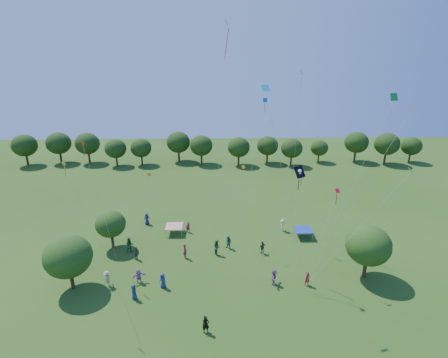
% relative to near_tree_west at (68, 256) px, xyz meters
% --- Properties ---
extents(near_tree_west, '(4.67, 4.67, 5.82)m').
position_rel_near_tree_west_xyz_m(near_tree_west, '(0.00, 0.00, 0.00)').
color(near_tree_west, '#422B19').
rests_on(near_tree_west, ground).
extents(near_tree_north, '(3.61, 3.61, 4.83)m').
position_rel_near_tree_west_xyz_m(near_tree_north, '(1.88, 7.95, -0.52)').
color(near_tree_north, '#422B19').
rests_on(near_tree_north, ground).
extents(near_tree_east, '(4.60, 4.60, 5.86)m').
position_rel_near_tree_west_xyz_m(near_tree_east, '(30.25, 1.12, 0.07)').
color(near_tree_east, '#422B19').
rests_on(near_tree_east, ground).
extents(treeline, '(88.01, 8.77, 6.77)m').
position_rel_near_tree_west_xyz_m(treeline, '(13.62, 43.15, 0.38)').
color(treeline, '#422B19').
rests_on(treeline, ground).
extents(tent_red_stripe, '(2.20, 2.20, 1.10)m').
position_rel_near_tree_west_xyz_m(tent_red_stripe, '(9.04, 11.34, -2.68)').
color(tent_red_stripe, red).
rests_on(tent_red_stripe, ground).
extents(tent_blue, '(2.20, 2.20, 1.10)m').
position_rel_near_tree_west_xyz_m(tent_blue, '(25.86, 9.94, -2.68)').
color(tent_blue, navy).
rests_on(tent_blue, ground).
extents(man_in_black, '(0.69, 0.52, 1.64)m').
position_rel_near_tree_west_xyz_m(man_in_black, '(13.58, -6.39, -2.89)').
color(man_in_black, black).
rests_on(man_in_black, ground).
extents(crowd_person_0, '(0.72, 0.91, 1.62)m').
position_rel_near_tree_west_xyz_m(crowd_person_0, '(6.58, -1.83, -2.90)').
color(crowd_person_0, navy).
rests_on(crowd_person_0, ground).
extents(crowd_person_1, '(0.71, 0.59, 1.62)m').
position_rel_near_tree_west_xyz_m(crowd_person_1, '(23.82, -0.19, -2.90)').
color(crowd_person_1, maroon).
rests_on(crowd_person_1, ground).
extents(crowd_person_2, '(0.93, 0.89, 1.69)m').
position_rel_near_tree_west_xyz_m(crowd_person_2, '(16.05, 7.24, -2.87)').
color(crowd_person_2, '#2B6544').
rests_on(crowd_person_2, ground).
extents(crowd_person_3, '(0.68, 1.19, 1.72)m').
position_rel_near_tree_west_xyz_m(crowd_person_3, '(3.42, 0.29, -2.85)').
color(crowd_person_3, '#B3A78F').
rests_on(crowd_person_3, ground).
extents(crowd_person_4, '(1.03, 0.87, 1.61)m').
position_rel_near_tree_west_xyz_m(crowd_person_4, '(20.04, 6.07, -2.91)').
color(crowd_person_4, '#38342C').
rests_on(crowd_person_4, ground).
extents(crowd_person_5, '(1.08, 1.71, 1.73)m').
position_rel_near_tree_west_xyz_m(crowd_person_5, '(20.44, 0.13, -2.85)').
color(crowd_person_5, '#9B5A8A').
rests_on(crowd_person_5, ground).
extents(crowd_person_6, '(0.94, 0.71, 1.69)m').
position_rel_near_tree_west_xyz_m(crowd_person_6, '(4.95, 14.08, -2.87)').
color(crowd_person_6, navy).
rests_on(crowd_person_6, ground).
extents(crowd_person_7, '(0.61, 0.43, 1.54)m').
position_rel_near_tree_west_xyz_m(crowd_person_7, '(10.86, 11.59, -2.94)').
color(crowd_person_7, maroon).
rests_on(crowd_person_7, ground).
extents(crowd_person_8, '(1.02, 0.70, 1.89)m').
position_rel_near_tree_west_xyz_m(crowd_person_8, '(4.25, 6.72, -2.77)').
color(crowd_person_8, '#275725').
rests_on(crowd_person_8, ground).
extents(crowd_person_9, '(0.85, 1.22, 1.71)m').
position_rel_near_tree_west_xyz_m(crowd_person_9, '(23.49, 11.64, -2.86)').
color(crowd_person_9, '#C0B799').
rests_on(crowd_person_9, ground).
extents(crowd_person_10, '(1.05, 0.92, 1.65)m').
position_rel_near_tree_west_xyz_m(crowd_person_10, '(5.30, 5.17, -2.89)').
color(crowd_person_10, '#49433A').
rests_on(crowd_person_10, ground).
extents(crowd_person_11, '(1.58, 1.09, 1.60)m').
position_rel_near_tree_west_xyz_m(crowd_person_11, '(6.50, 0.79, -2.91)').
color(crowd_person_11, '#AB63A5').
rests_on(crowd_person_11, ground).
extents(crowd_person_12, '(0.91, 0.78, 1.62)m').
position_rel_near_tree_west_xyz_m(crowd_person_12, '(9.11, -0.12, -2.91)').
color(crowd_person_12, navy).
rests_on(crowd_person_12, ground).
extents(crowd_person_13, '(0.68, 0.80, 1.82)m').
position_rel_near_tree_west_xyz_m(crowd_person_13, '(10.93, 5.32, -2.80)').
color(crowd_person_13, maroon).
rests_on(crowd_person_13, ground).
extents(crowd_person_14, '(0.87, 1.07, 1.91)m').
position_rel_near_tree_west_xyz_m(crowd_person_14, '(14.63, 6.01, -2.76)').
color(crowd_person_14, '#296030').
rests_on(crowd_person_14, ground).
extents(pirate_kite, '(4.33, 1.44, 11.08)m').
position_rel_near_tree_west_xyz_m(pirate_kite, '(22.43, 1.01, 8.00)').
color(pirate_kite, black).
extents(red_high_kite, '(1.87, 6.67, 24.37)m').
position_rel_near_tree_west_xyz_m(red_high_kite, '(15.49, 6.89, 16.69)').
color(red_high_kite, red).
extents(small_kite_0, '(1.19, 2.17, 6.20)m').
position_rel_near_tree_west_xyz_m(small_kite_0, '(5.57, 13.79, 2.51)').
color(small_kite_0, '#BB4D0B').
extents(small_kite_1, '(0.72, 1.87, 9.24)m').
position_rel_near_tree_west_xyz_m(small_kite_1, '(17.60, 7.18, 4.50)').
color(small_kite_1, orange).
extents(small_kite_2, '(6.68, 2.05, 17.16)m').
position_rel_near_tree_west_xyz_m(small_kite_2, '(28.12, -2.22, 9.42)').
color(small_kite_2, gold).
extents(small_kite_3, '(6.64, 3.11, 12.57)m').
position_rel_near_tree_west_xyz_m(small_kite_3, '(28.69, -3.55, 7.26)').
color(small_kite_3, '#1A944B').
extents(small_kite_4, '(3.38, 2.62, 16.58)m').
position_rel_near_tree_west_xyz_m(small_kite_4, '(19.39, 8.36, 10.08)').
color(small_kite_4, blue).
extents(small_kite_5, '(0.74, 5.75, 8.02)m').
position_rel_near_tree_west_xyz_m(small_kite_5, '(24.63, 8.82, 4.06)').
color(small_kite_5, '#881681').
extents(small_kite_6, '(0.72, 3.09, 19.46)m').
position_rel_near_tree_west_xyz_m(small_kite_6, '(24.45, 11.33, 13.00)').
color(small_kite_6, silver).
extents(small_kite_7, '(4.92, 1.01, 18.70)m').
position_rel_near_tree_west_xyz_m(small_kite_7, '(19.62, -0.60, 12.30)').
color(small_kite_7, '#0C9EB8').
extents(small_kite_8, '(3.36, 2.42, 8.91)m').
position_rel_near_tree_west_xyz_m(small_kite_8, '(25.67, 0.37, 4.59)').
color(small_kite_8, '#B90A27').
extents(small_kite_9, '(2.23, 0.64, 13.10)m').
position_rel_near_tree_west_xyz_m(small_kite_9, '(1.87, 3.82, 7.71)').
color(small_kite_9, '#D4440B').
extents(small_kite_10, '(1.75, 3.71, 12.88)m').
position_rel_near_tree_west_xyz_m(small_kite_10, '(2.65, -1.67, 6.64)').
color(small_kite_10, gold).
extents(small_kite_11, '(7.10, 2.14, 17.88)m').
position_rel_near_tree_west_xyz_m(small_kite_11, '(28.87, 0.18, 11.70)').
color(small_kite_11, '#17812C').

